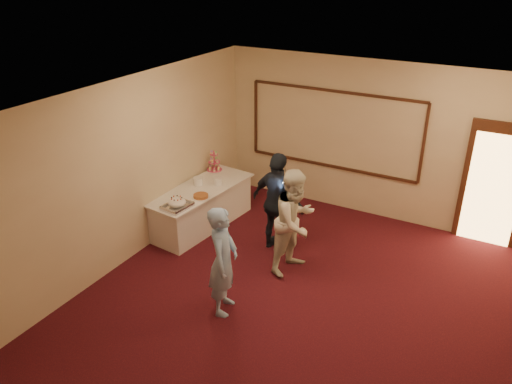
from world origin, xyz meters
TOP-DOWN VIEW (x-y plane):
  - floor at (0.00, 0.00)m, footprint 7.00×7.00m
  - room_walls at (0.00, 0.00)m, footprint 6.04×7.04m
  - wall_molding at (-0.80, 3.47)m, footprint 3.45×0.04m
  - doorway at (2.15, 3.45)m, footprint 1.05×0.07m
  - buffet_table at (-2.57, 1.49)m, footprint 1.09×2.30m
  - pavlova_tray at (-2.46, 0.65)m, footprint 0.41×0.55m
  - cupcake_stand at (-2.82, 2.34)m, footprint 0.30×0.30m
  - plate_stack_a at (-2.69, 1.59)m, footprint 0.19×0.19m
  - plate_stack_b at (-2.37, 1.78)m, footprint 0.17×0.17m
  - tart at (-2.33, 1.16)m, footprint 0.31×0.31m
  - man at (-0.87, -0.41)m, footprint 0.55×0.69m
  - woman at (-0.44, 1.02)m, footprint 0.84×0.97m
  - guest at (-0.96, 1.44)m, footprint 1.09×0.62m
  - camera_flash at (-0.84, 1.33)m, footprint 0.07×0.05m

SIDE VIEW (x-z plane):
  - floor at x=0.00m, z-range 0.00..0.00m
  - buffet_table at x=-2.57m, z-range 0.00..0.77m
  - tart at x=-2.33m, z-range 0.77..0.83m
  - man at x=-0.87m, z-range 0.00..1.64m
  - plate_stack_b at x=-2.37m, z-range 0.77..0.92m
  - plate_stack_a at x=-2.69m, z-range 0.77..0.92m
  - pavlova_tray at x=-2.46m, z-range 0.76..0.95m
  - woman at x=-0.44m, z-range 0.00..1.73m
  - guest at x=-0.96m, z-range 0.00..1.76m
  - cupcake_stand at x=-2.82m, z-range 0.71..1.15m
  - doorway at x=2.15m, z-range -0.02..2.18m
  - camera_flash at x=-0.84m, z-range 1.29..1.34m
  - wall_molding at x=-0.80m, z-range 0.83..2.38m
  - room_walls at x=0.00m, z-range 0.52..3.54m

